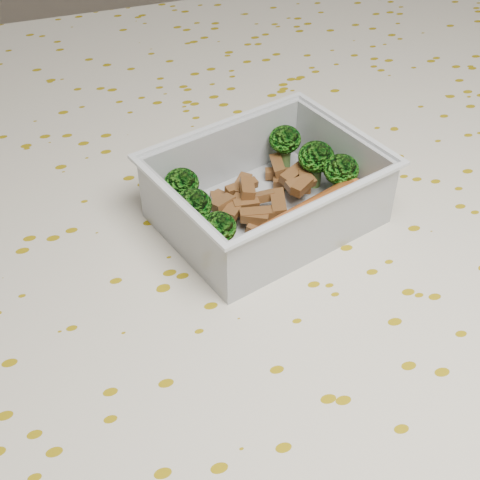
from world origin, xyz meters
name	(u,v)px	position (x,y,z in m)	size (l,w,h in m)	color
dining_table	(239,348)	(0.00, 0.00, 0.67)	(1.40, 0.90, 0.75)	brown
tablecloth	(239,304)	(0.00, 0.00, 0.72)	(1.46, 0.96, 0.19)	beige
lunch_container	(267,199)	(0.04, 0.04, 0.78)	(0.19, 0.16, 0.06)	silver
broccoli_florets	(261,180)	(0.04, 0.06, 0.79)	(0.15, 0.11, 0.04)	#608C3F
meat_pile	(262,193)	(0.04, 0.06, 0.77)	(0.09, 0.08, 0.02)	brown
sausage	(299,221)	(0.05, 0.01, 0.78)	(0.12, 0.06, 0.02)	#AF5220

